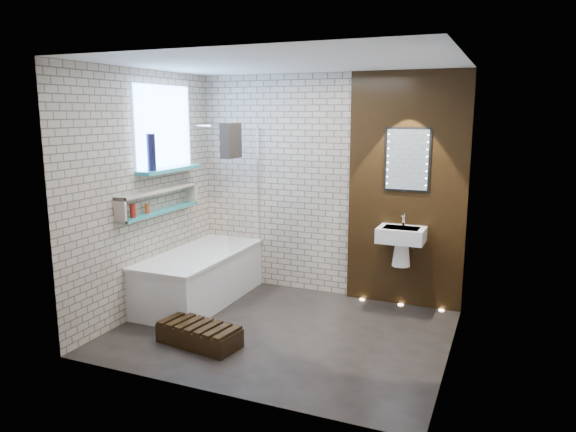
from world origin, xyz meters
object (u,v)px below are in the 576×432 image
at_px(bath_screen, 244,188).
at_px(washbasin, 401,240).
at_px(bathtub, 200,276).
at_px(led_mirror, 407,160).
at_px(walnut_step, 199,335).

relative_size(bath_screen, washbasin, 2.41).
bearing_deg(bath_screen, bathtub, -128.90).
distance_m(bathtub, led_mirror, 2.68).
bearing_deg(washbasin, walnut_step, -133.09).
distance_m(bath_screen, led_mirror, 1.89).
distance_m(bathtub, washbasin, 2.32).
relative_size(bathtub, walnut_step, 2.21).
bearing_deg(led_mirror, bathtub, -160.22).
distance_m(led_mirror, walnut_step, 2.85).
relative_size(bathtub, bath_screen, 1.24).
bearing_deg(bathtub, led_mirror, 19.78).
distance_m(bath_screen, walnut_step, 1.91).
bearing_deg(bathtub, washbasin, 16.01).
bearing_deg(washbasin, led_mirror, 90.00).
height_order(bathtub, walnut_step, bathtub).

